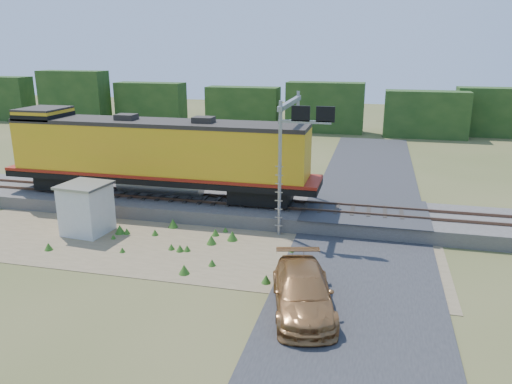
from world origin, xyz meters
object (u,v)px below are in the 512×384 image
(signal_gantry, at_px, (294,130))
(car, at_px, (303,292))
(locomotive, at_px, (154,154))
(shed, at_px, (86,208))

(signal_gantry, bearing_deg, car, -78.06)
(locomotive, bearing_deg, signal_gantry, -4.37)
(shed, distance_m, car, 13.81)
(locomotive, xyz_separation_m, shed, (-1.80, -4.96, -2.08))
(shed, height_order, signal_gantry, signal_gantry)
(locomotive, distance_m, signal_gantry, 9.01)
(signal_gantry, bearing_deg, locomotive, 175.63)
(shed, bearing_deg, locomotive, 75.34)
(shed, relative_size, car, 0.51)
(shed, xyz_separation_m, car, (12.65, -5.51, -0.62))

